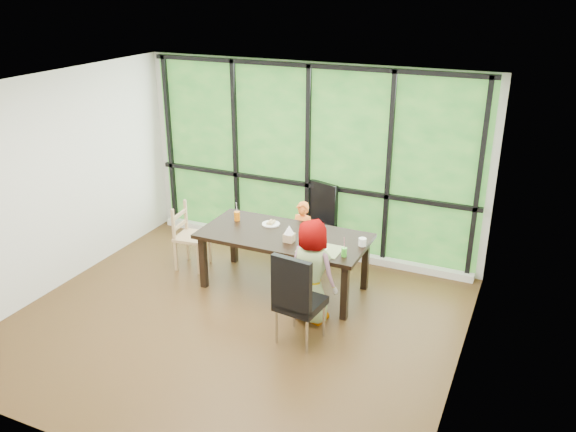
{
  "coord_description": "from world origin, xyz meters",
  "views": [
    {
      "loc": [
        2.98,
        -5.1,
        3.73
      ],
      "look_at": [
        0.28,
        0.89,
        1.05
      ],
      "focal_mm": 36.72,
      "sensor_mm": 36.0,
      "label": 1
    }
  ],
  "objects_px": {
    "plate_far": "(271,224)",
    "plate_near": "(319,248)",
    "child_older": "(313,272)",
    "white_mug": "(362,242)",
    "dining_table": "(284,261)",
    "child_toddler": "(302,236)",
    "chair_interior_leather": "(301,297)",
    "orange_cup": "(237,216)",
    "chair_end_beech": "(192,237)",
    "tissue_box": "(289,238)",
    "chair_window_leather": "(314,223)",
    "green_cup": "(344,252)"
  },
  "relations": [
    {
      "from": "chair_window_leather",
      "to": "plate_near",
      "type": "height_order",
      "value": "chair_window_leather"
    },
    {
      "from": "plate_far",
      "to": "tissue_box",
      "type": "distance_m",
      "value": 0.58
    },
    {
      "from": "plate_near",
      "to": "orange_cup",
      "type": "distance_m",
      "value": 1.35
    },
    {
      "from": "plate_far",
      "to": "plate_near",
      "type": "distance_m",
      "value": 0.93
    },
    {
      "from": "chair_window_leather",
      "to": "plate_near",
      "type": "relative_size",
      "value": 5.01
    },
    {
      "from": "child_older",
      "to": "tissue_box",
      "type": "xyz_separation_m",
      "value": [
        -0.48,
        0.39,
        0.18
      ]
    },
    {
      "from": "orange_cup",
      "to": "child_toddler",
      "type": "bearing_deg",
      "value": 30.12
    },
    {
      "from": "dining_table",
      "to": "chair_window_leather",
      "type": "xyz_separation_m",
      "value": [
        0.02,
        0.97,
        0.17
      ]
    },
    {
      "from": "plate_near",
      "to": "white_mug",
      "type": "distance_m",
      "value": 0.53
    },
    {
      "from": "chair_interior_leather",
      "to": "orange_cup",
      "type": "distance_m",
      "value": 1.85
    },
    {
      "from": "chair_window_leather",
      "to": "orange_cup",
      "type": "distance_m",
      "value": 1.15
    },
    {
      "from": "dining_table",
      "to": "white_mug",
      "type": "distance_m",
      "value": 1.08
    },
    {
      "from": "chair_window_leather",
      "to": "plate_far",
      "type": "height_order",
      "value": "chair_window_leather"
    },
    {
      "from": "plate_far",
      "to": "green_cup",
      "type": "distance_m",
      "value": 1.27
    },
    {
      "from": "dining_table",
      "to": "child_toddler",
      "type": "bearing_deg",
      "value": 90.0
    },
    {
      "from": "chair_interior_leather",
      "to": "orange_cup",
      "type": "xyz_separation_m",
      "value": [
        -1.41,
        1.17,
        0.27
      ]
    },
    {
      "from": "orange_cup",
      "to": "plate_near",
      "type": "bearing_deg",
      "value": -16.02
    },
    {
      "from": "chair_window_leather",
      "to": "plate_far",
      "type": "relative_size",
      "value": 4.62
    },
    {
      "from": "chair_interior_leather",
      "to": "plate_near",
      "type": "relative_size",
      "value": 5.01
    },
    {
      "from": "child_toddler",
      "to": "tissue_box",
      "type": "xyz_separation_m",
      "value": [
        0.15,
        -0.77,
        0.32
      ]
    },
    {
      "from": "child_older",
      "to": "chair_window_leather",
      "type": "bearing_deg",
      "value": -55.47
    },
    {
      "from": "chair_interior_leather",
      "to": "child_older",
      "type": "bearing_deg",
      "value": -78.78
    },
    {
      "from": "child_toddler",
      "to": "white_mug",
      "type": "height_order",
      "value": "child_toddler"
    },
    {
      "from": "chair_end_beech",
      "to": "plate_near",
      "type": "xyz_separation_m",
      "value": [
        1.94,
        -0.24,
        0.31
      ]
    },
    {
      "from": "child_older",
      "to": "plate_far",
      "type": "bearing_deg",
      "value": -27.32
    },
    {
      "from": "child_older",
      "to": "chair_end_beech",
      "type": "bearing_deg",
      "value": -3.15
    },
    {
      "from": "child_older",
      "to": "child_toddler",
      "type": "bearing_deg",
      "value": -48.65
    },
    {
      "from": "green_cup",
      "to": "plate_far",
      "type": "bearing_deg",
      "value": 157.1
    },
    {
      "from": "chair_window_leather",
      "to": "child_older",
      "type": "height_order",
      "value": "child_older"
    },
    {
      "from": "dining_table",
      "to": "orange_cup",
      "type": "distance_m",
      "value": 0.89
    },
    {
      "from": "child_toddler",
      "to": "green_cup",
      "type": "xyz_separation_m",
      "value": [
        0.89,
        -0.88,
        0.32
      ]
    },
    {
      "from": "plate_far",
      "to": "plate_near",
      "type": "xyz_separation_m",
      "value": [
        0.83,
        -0.43,
        -0.0
      ]
    },
    {
      "from": "orange_cup",
      "to": "green_cup",
      "type": "height_order",
      "value": "orange_cup"
    },
    {
      "from": "chair_window_leather",
      "to": "chair_interior_leather",
      "type": "height_order",
      "value": "same"
    },
    {
      "from": "plate_far",
      "to": "plate_near",
      "type": "height_order",
      "value": "plate_far"
    },
    {
      "from": "child_older",
      "to": "white_mug",
      "type": "bearing_deg",
      "value": -107.06
    },
    {
      "from": "dining_table",
      "to": "white_mug",
      "type": "bearing_deg",
      "value": 4.58
    },
    {
      "from": "chair_window_leather",
      "to": "chair_interior_leather",
      "type": "bearing_deg",
      "value": -54.09
    },
    {
      "from": "dining_table",
      "to": "white_mug",
      "type": "height_order",
      "value": "white_mug"
    },
    {
      "from": "orange_cup",
      "to": "green_cup",
      "type": "bearing_deg",
      "value": -15.09
    },
    {
      "from": "child_toddler",
      "to": "plate_far",
      "type": "xyz_separation_m",
      "value": [
        -0.28,
        -0.38,
        0.27
      ]
    },
    {
      "from": "chair_interior_leather",
      "to": "tissue_box",
      "type": "xyz_separation_m",
      "value": [
        -0.51,
        0.84,
        0.26
      ]
    },
    {
      "from": "green_cup",
      "to": "plate_near",
      "type": "bearing_deg",
      "value": 168.54
    },
    {
      "from": "chair_window_leather",
      "to": "tissue_box",
      "type": "bearing_deg",
      "value": -65.7
    },
    {
      "from": "chair_end_beech",
      "to": "plate_far",
      "type": "bearing_deg",
      "value": -86.95
    },
    {
      "from": "tissue_box",
      "to": "chair_interior_leather",
      "type": "bearing_deg",
      "value": -58.63
    },
    {
      "from": "plate_far",
      "to": "plate_near",
      "type": "bearing_deg",
      "value": -27.13
    },
    {
      "from": "chair_end_beech",
      "to": "child_toddler",
      "type": "height_order",
      "value": "child_toddler"
    },
    {
      "from": "green_cup",
      "to": "white_mug",
      "type": "xyz_separation_m",
      "value": [
        0.11,
        0.36,
        -0.0
      ]
    },
    {
      "from": "plate_far",
      "to": "white_mug",
      "type": "bearing_deg",
      "value": -5.98
    }
  ]
}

